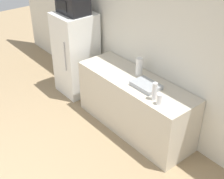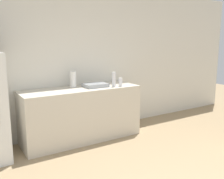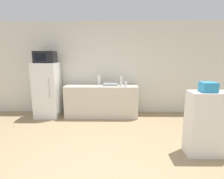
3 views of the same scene
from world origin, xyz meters
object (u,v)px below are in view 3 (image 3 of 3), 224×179
object	(u,v)px
refrigerator	(48,90)
bottle_tall	(121,82)
paper_towel_roll	(99,80)
microwave	(45,57)
basket	(208,87)
bottle_short	(126,84)

from	to	relation	value
refrigerator	bottle_tall	size ratio (longest dim) A/B	5.98
refrigerator	paper_towel_roll	world-z (taller)	refrigerator
refrigerator	microwave	distance (m)	0.89
refrigerator	basket	xyz separation A→B (m)	(3.33, -1.91, 0.44)
bottle_tall	paper_towel_roll	distance (m)	0.68
bottle_short	paper_towel_roll	size ratio (longest dim) A/B	0.54
bottle_short	basket	world-z (taller)	basket
bottle_tall	paper_towel_roll	world-z (taller)	paper_towel_roll
paper_towel_roll	basket	bearing A→B (deg)	-47.28
bottle_short	refrigerator	bearing A→B (deg)	175.63
refrigerator	paper_towel_roll	bearing A→B (deg)	7.05
bottle_short	paper_towel_roll	world-z (taller)	paper_towel_roll
microwave	bottle_tall	distance (m)	2.12
microwave	bottle_short	xyz separation A→B (m)	(2.13, -0.16, -0.69)
bottle_short	microwave	bearing A→B (deg)	175.66
refrigerator	paper_towel_roll	size ratio (longest dim) A/B	5.53
microwave	basket	size ratio (longest dim) A/B	2.27
refrigerator	bottle_tall	distance (m)	2.03
basket	refrigerator	bearing A→B (deg)	150.16
basket	bottle_short	bearing A→B (deg)	124.56
bottle_tall	basket	world-z (taller)	basket
refrigerator	bottle_short	size ratio (longest dim) A/B	10.25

